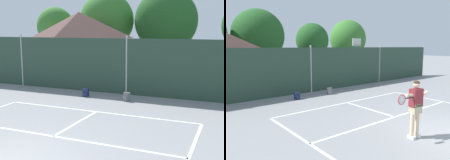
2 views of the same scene
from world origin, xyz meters
TOP-DOWN VIEW (x-y plane):
  - court_markings at (0.00, 0.65)m, footprint 8.30×11.10m
  - chainlink_fence at (0.00, 9.00)m, footprint 26.09×0.09m
  - clubhouse_building at (-5.26, 13.64)m, footprint 5.75×4.65m
  - treeline_backdrop at (1.28, 17.90)m, footprint 24.88×4.30m
  - backpack_navy at (-1.68, 7.77)m, footprint 0.29×0.26m
  - backpack_grey at (0.50, 7.69)m, footprint 0.33×0.32m

SIDE VIEW (x-z plane):
  - court_markings at x=0.00m, z-range 0.00..0.01m
  - backpack_navy at x=-1.68m, z-range -0.04..0.42m
  - backpack_grey at x=0.50m, z-range -0.04..0.42m
  - chainlink_fence at x=0.00m, z-range -0.07..2.90m
  - clubhouse_building at x=-5.26m, z-range 0.08..4.54m
  - treeline_backdrop at x=1.28m, z-range 0.65..6.94m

